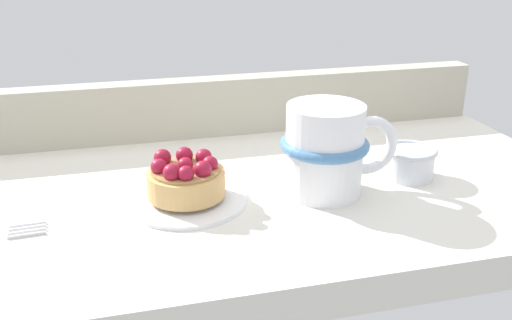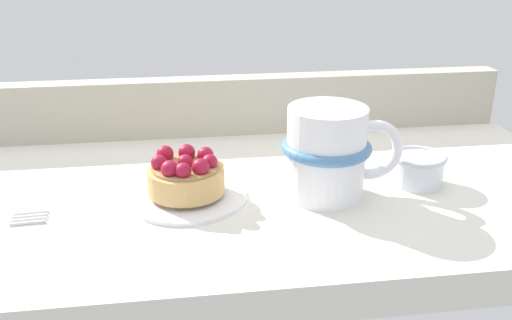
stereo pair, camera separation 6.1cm
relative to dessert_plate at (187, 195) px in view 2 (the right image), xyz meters
The scene contains 6 objects.
ground_plane 5.85cm from the dessert_plate, 26.49° to the left, with size 83.98×40.74×3.81cm, color silver.
window_rail_back 21.95cm from the dessert_plate, 77.20° to the left, with size 82.30×3.29×8.05cm, color #B2AD99.
dessert_plate is the anchor object (origin of this frame).
raspberry_tart 2.37cm from the dessert_plate, behind, with size 8.28×8.28×4.48cm.
coffee_mug 16.07cm from the dessert_plate, ahead, with size 13.48×9.70×10.07cm.
sugar_bowl 26.36cm from the dessert_plate, ahead, with size 6.21×6.21×3.65cm.
Camera 2 is at (-5.27, -59.08, 27.55)cm, focal length 40.23 mm.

